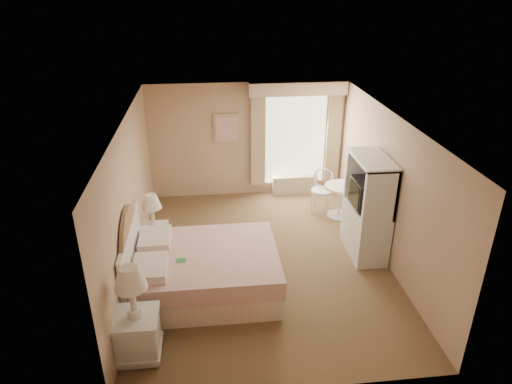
{
  "coord_description": "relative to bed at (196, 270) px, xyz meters",
  "views": [
    {
      "loc": [
        -0.84,
        -6.57,
        4.44
      ],
      "look_at": [
        -0.08,
        0.3,
        1.17
      ],
      "focal_mm": 32.0,
      "sensor_mm": 36.0,
      "label": 1
    }
  ],
  "objects": [
    {
      "name": "armoire",
      "position": [
        2.93,
        0.79,
        0.37
      ],
      "size": [
        0.54,
        1.08,
        1.79
      ],
      "color": "white",
      "rests_on": "room"
    },
    {
      "name": "framed_art",
      "position": [
        0.66,
        3.42,
        1.17
      ],
      "size": [
        0.52,
        0.04,
        0.62
      ],
      "color": "tan",
      "rests_on": "room"
    },
    {
      "name": "nightstand_far",
      "position": [
        -0.73,
        1.14,
        0.05
      ],
      "size": [
        0.47,
        0.47,
        1.13
      ],
      "color": "white",
      "rests_on": "room"
    },
    {
      "name": "nightstand_near",
      "position": [
        -0.73,
        -1.29,
        0.13
      ],
      "size": [
        0.56,
        0.56,
        1.34
      ],
      "color": "white",
      "rests_on": "room"
    },
    {
      "name": "bed",
      "position": [
        0.0,
        0.0,
        0.0
      ],
      "size": [
        2.26,
        1.78,
        1.58
      ],
      "color": "tan",
      "rests_on": "room"
    },
    {
      "name": "window",
      "position": [
        2.16,
        3.36,
        0.96
      ],
      "size": [
        2.05,
        0.22,
        2.51
      ],
      "color": "white",
      "rests_on": "room"
    },
    {
      "name": "cafe_chair",
      "position": [
        2.58,
        2.52,
        0.13
      ],
      "size": [
        0.56,
        0.56,
        0.88
      ],
      "rotation": [
        0.0,
        0.0,
        -0.41
      ],
      "color": "silver",
      "rests_on": "room"
    },
    {
      "name": "room",
      "position": [
        1.11,
        0.71,
        0.87
      ],
      "size": [
        4.21,
        5.51,
        2.51
      ],
      "color": "brown",
      "rests_on": "ground"
    },
    {
      "name": "round_table",
      "position": [
        2.86,
        2.16,
        0.08
      ],
      "size": [
        0.64,
        0.64,
        0.68
      ],
      "color": "silver",
      "rests_on": "room"
    }
  ]
}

